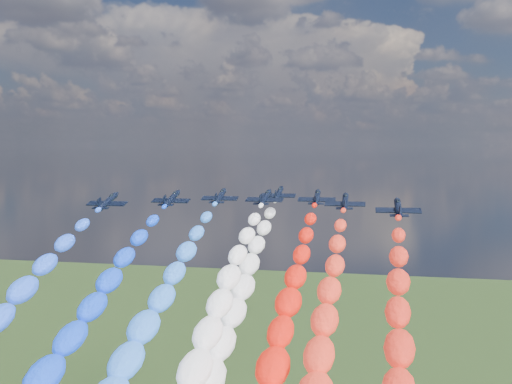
# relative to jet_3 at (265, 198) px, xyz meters

# --- Properties ---
(jet_0) EXTENTS (9.14, 12.47, 5.88)m
(jet_0) POSITION_rel_jet_3_xyz_m (-32.79, -17.44, 0.00)
(jet_0) COLOR black
(jet_1) EXTENTS (9.25, 12.55, 5.88)m
(jet_1) POSITION_rel_jet_3_xyz_m (-21.24, -7.28, 0.00)
(jet_1) COLOR black
(trail_1) EXTENTS (6.89, 104.77, 50.82)m
(trail_1) POSITION_rel_jet_3_xyz_m (-21.24, -61.17, -23.37)
(trail_1) COLOR blue
(jet_2) EXTENTS (9.46, 12.70, 5.88)m
(jet_2) POSITION_rel_jet_3_xyz_m (-11.68, 1.65, 0.00)
(jet_2) COLOR black
(trail_2) EXTENTS (6.89, 104.77, 50.82)m
(trail_2) POSITION_rel_jet_3_xyz_m (-11.68, -52.24, -23.37)
(trail_2) COLOR blue
(jet_3) EXTENTS (9.67, 12.85, 5.88)m
(jet_3) POSITION_rel_jet_3_xyz_m (0.00, 0.00, 0.00)
(jet_3) COLOR black
(trail_3) EXTENTS (6.89, 104.77, 50.82)m
(trail_3) POSITION_rel_jet_3_xyz_m (-0.00, -53.89, -23.37)
(trail_3) COLOR white
(jet_4) EXTENTS (9.09, 12.43, 5.88)m
(jet_4) POSITION_rel_jet_3_xyz_m (0.96, 13.58, 0.00)
(jet_4) COLOR black
(trail_4) EXTENTS (6.89, 104.77, 50.82)m
(trail_4) POSITION_rel_jet_3_xyz_m (0.96, -40.31, -23.37)
(trail_4) COLOR silver
(jet_5) EXTENTS (9.67, 12.85, 5.88)m
(jet_5) POSITION_rel_jet_3_xyz_m (12.25, 2.98, 0.00)
(jet_5) COLOR black
(trail_5) EXTENTS (6.89, 104.77, 50.82)m
(trail_5) POSITION_rel_jet_3_xyz_m (12.25, -50.91, -23.37)
(trail_5) COLOR red
(jet_6) EXTENTS (9.48, 12.72, 5.88)m
(jet_6) POSITION_rel_jet_3_xyz_m (19.76, -7.41, 0.00)
(jet_6) COLOR black
(jet_7) EXTENTS (9.63, 12.82, 5.88)m
(jet_7) POSITION_rel_jet_3_xyz_m (31.29, -19.76, 0.00)
(jet_7) COLOR black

